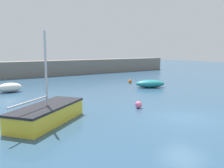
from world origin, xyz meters
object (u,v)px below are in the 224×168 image
object	(u,v)px
rowboat_white_midwater	(150,84)
mooring_buoy_pink	(139,105)
fishing_dinghy_green	(10,88)
mooring_buoy_orange	(130,81)
sailboat_short_mast	(47,114)

from	to	relation	value
rowboat_white_midwater	mooring_buoy_pink	size ratio (longest dim) A/B	7.08
fishing_dinghy_green	mooring_buoy_orange	world-z (taller)	fishing_dinghy_green
fishing_dinghy_green	mooring_buoy_pink	size ratio (longest dim) A/B	4.74
rowboat_white_midwater	mooring_buoy_orange	size ratio (longest dim) A/B	8.01
mooring_buoy_orange	mooring_buoy_pink	size ratio (longest dim) A/B	0.88
fishing_dinghy_green	mooring_buoy_pink	distance (m)	12.99
fishing_dinghy_green	rowboat_white_midwater	world-z (taller)	fishing_dinghy_green
sailboat_short_mast	fishing_dinghy_green	bearing A→B (deg)	50.63
rowboat_white_midwater	mooring_buoy_orange	world-z (taller)	rowboat_white_midwater
fishing_dinghy_green	mooring_buoy_orange	xyz separation A→B (m)	(13.24, -1.37, -0.23)
mooring_buoy_orange	rowboat_white_midwater	bearing A→B (deg)	-96.97
mooring_buoy_orange	mooring_buoy_pink	xyz separation A→B (m)	(-7.53, -10.29, 0.03)
mooring_buoy_orange	mooring_buoy_pink	bearing A→B (deg)	-126.19
fishing_dinghy_green	mooring_buoy_pink	xyz separation A→B (m)	(5.71, -11.66, -0.20)
rowboat_white_midwater	sailboat_short_mast	xyz separation A→B (m)	(-13.35, -6.14, 0.12)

